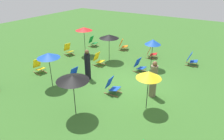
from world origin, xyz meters
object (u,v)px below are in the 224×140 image
(deckchair_3, at_px, (123,45))
(deckchair_5, at_px, (76,76))
(umbrella_3, at_px, (109,36))
(deckchair_4, at_px, (112,86))
(deckchair_1, at_px, (68,50))
(deckchair_6, at_px, (139,66))
(deckchair_9, at_px, (39,67))
(umbrella_1, at_px, (84,29))
(umbrella_5, at_px, (48,55))
(umbrella_0, at_px, (153,42))
(umbrella_4, at_px, (73,78))
(deckchair_10, at_px, (151,53))
(umbrella_2, at_px, (149,75))
(deckchair_0, at_px, (192,59))
(person_1, at_px, (153,80))
(deckchair_8, at_px, (93,42))
(deckchair_11, at_px, (98,59))

(deckchair_3, height_order, deckchair_5, same)
(umbrella_3, bearing_deg, deckchair_4, -145.47)
(deckchair_1, distance_m, deckchair_6, 5.53)
(deckchair_9, bearing_deg, umbrella_1, 3.67)
(deckchair_1, xyz_separation_m, umbrella_3, (0.63, -3.08, 1.29))
(umbrella_1, height_order, umbrella_5, umbrella_1)
(umbrella_1, bearing_deg, deckchair_9, 173.96)
(umbrella_0, height_order, umbrella_5, umbrella_0)
(deckchair_4, height_order, umbrella_4, umbrella_4)
(umbrella_0, relative_size, umbrella_5, 1.00)
(umbrella_0, xyz_separation_m, umbrella_3, (-0.37, 2.83, 0.01))
(deckchair_9, relative_size, deckchair_10, 0.99)
(deckchair_9, relative_size, umbrella_2, 0.47)
(deckchair_0, relative_size, umbrella_2, 0.47)
(deckchair_1, bearing_deg, deckchair_5, -117.55)
(person_1, bearing_deg, deckchair_8, 144.65)
(deckchair_4, xyz_separation_m, umbrella_3, (3.41, 2.35, 1.29))
(umbrella_4, distance_m, person_1, 3.77)
(deckchair_10, height_order, umbrella_5, umbrella_5)
(deckchair_8, height_order, deckchair_11, same)
(umbrella_1, bearing_deg, person_1, -113.40)
(deckchair_1, xyz_separation_m, deckchair_5, (-2.86, -3.21, 0.00))
(deckchair_11, xyz_separation_m, person_1, (-1.63, -4.27, 0.46))
(deckchair_3, bearing_deg, umbrella_2, -159.71)
(deckchair_4, relative_size, person_1, 0.47)
(umbrella_2, xyz_separation_m, umbrella_4, (-1.93, 2.29, 0.08))
(deckchair_3, height_order, umbrella_5, umbrella_5)
(deckchair_1, relative_size, umbrella_1, 0.43)
(deckchair_5, distance_m, person_1, 4.09)
(deckchair_3, relative_size, deckchair_6, 1.04)
(deckchair_10, bearing_deg, deckchair_8, 80.04)
(deckchair_1, xyz_separation_m, deckchair_3, (3.01, -2.80, 0.00))
(deckchair_3, bearing_deg, umbrella_1, 125.27)
(deckchair_5, height_order, deckchair_6, same)
(deckchair_3, xyz_separation_m, deckchair_6, (-2.88, -2.73, 0.00))
(deckchair_9, bearing_deg, deckchair_11, -30.65)
(deckchair_0, xyz_separation_m, deckchair_6, (-2.64, 2.40, 0.00))
(umbrella_4, bearing_deg, deckchair_1, 45.32)
(umbrella_2, bearing_deg, deckchair_3, 36.77)
(umbrella_0, bearing_deg, umbrella_1, 93.66)
(deckchair_4, relative_size, deckchair_10, 0.99)
(person_1, bearing_deg, deckchair_6, 125.56)
(umbrella_1, distance_m, person_1, 6.84)
(umbrella_3, distance_m, person_1, 4.94)
(deckchair_5, height_order, umbrella_4, umbrella_4)
(deckchair_10, distance_m, umbrella_2, 6.15)
(deckchair_3, xyz_separation_m, umbrella_5, (-6.82, 0.39, 1.31))
(umbrella_0, xyz_separation_m, umbrella_4, (-5.99, 0.87, 0.03))
(umbrella_3, distance_m, umbrella_5, 4.49)
(deckchair_1, bearing_deg, deckchair_9, -155.51)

